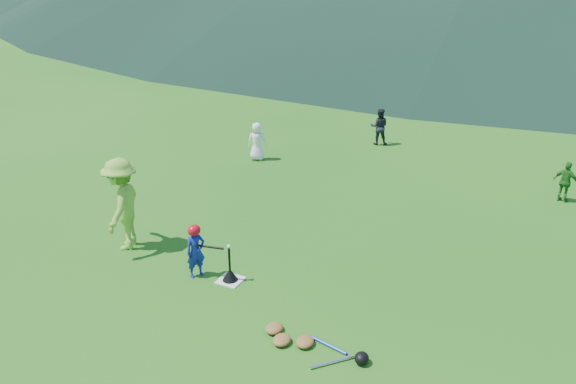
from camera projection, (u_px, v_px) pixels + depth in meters
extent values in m
plane|color=#1D5D15|center=(230.00, 281.00, 10.68)|extent=(120.00, 120.00, 0.00)
cube|color=silver|center=(230.00, 280.00, 10.68)|extent=(0.45, 0.45, 0.02)
sphere|color=white|center=(229.00, 246.00, 10.40)|extent=(0.08, 0.08, 0.08)
imported|color=navy|center=(196.00, 251.00, 10.66)|extent=(0.41, 0.46, 1.06)
imported|color=#7EBB37|center=(122.00, 204.00, 11.58)|extent=(1.15, 1.46, 1.97)
imported|color=white|center=(257.00, 141.00, 16.93)|extent=(0.66, 0.54, 1.16)
imported|color=black|center=(379.00, 127.00, 18.35)|extent=(0.70, 0.62, 1.21)
imported|color=#226D20|center=(566.00, 182.00, 14.00)|extent=(0.66, 0.46, 1.04)
cone|color=black|center=(230.00, 276.00, 10.64)|extent=(0.30, 0.30, 0.18)
cylinder|color=black|center=(229.00, 260.00, 10.51)|extent=(0.04, 0.04, 0.50)
ellipsoid|color=#B00B14|center=(194.00, 230.00, 10.48)|extent=(0.24, 0.26, 0.22)
cylinder|color=black|center=(208.00, 247.00, 10.47)|extent=(0.62, 0.12, 0.07)
ellipsoid|color=olive|center=(282.00, 340.00, 8.92)|extent=(0.28, 0.34, 0.13)
ellipsoid|color=olive|center=(305.00, 342.00, 8.88)|extent=(0.28, 0.34, 0.13)
ellipsoid|color=olive|center=(274.00, 328.00, 9.20)|extent=(0.28, 0.34, 0.13)
cylinder|color=silver|center=(332.00, 362.00, 8.48)|extent=(0.53, 0.57, 0.06)
cylinder|color=#263FA5|center=(328.00, 345.00, 8.86)|extent=(0.67, 0.20, 0.05)
ellipsoid|color=black|center=(362.00, 358.00, 8.46)|extent=(0.22, 0.24, 0.19)
cube|color=gray|center=(474.00, 51.00, 33.68)|extent=(70.00, 0.03, 1.20)
cube|color=yellow|center=(476.00, 40.00, 33.44)|extent=(70.00, 0.08, 0.08)
cylinder|color=gray|center=(52.00, 24.00, 47.90)|extent=(0.07, 0.07, 1.30)
cylinder|color=gray|center=(474.00, 51.00, 33.68)|extent=(0.07, 0.07, 1.30)
cylinder|color=#382314|center=(110.00, 10.00, 49.62)|extent=(0.56, 0.56, 3.15)
cylinder|color=#382314|center=(164.00, 7.00, 48.80)|extent=(0.56, 0.56, 3.74)
cylinder|color=#382314|center=(220.00, 4.00, 47.98)|extent=(0.56, 0.56, 4.34)
cylinder|color=#382314|center=(252.00, 16.00, 43.77)|extent=(0.56, 0.56, 3.18)
cylinder|color=#382314|center=(316.00, 13.00, 42.95)|extent=(0.56, 0.56, 3.78)
cylinder|color=#382314|center=(382.00, 10.00, 42.13)|extent=(0.56, 0.56, 4.38)
cylinder|color=#382314|center=(437.00, 24.00, 37.91)|extent=(0.56, 0.56, 3.22)
cylinder|color=#382314|center=(515.00, 21.00, 37.09)|extent=(0.56, 0.56, 3.81)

